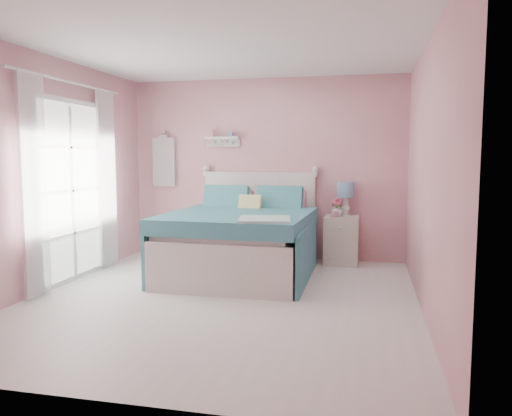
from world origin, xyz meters
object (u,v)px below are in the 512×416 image
at_px(vase, 337,211).
at_px(teacup, 334,214).
at_px(nightstand, 341,240).
at_px(table_lamp, 346,192).
at_px(bed, 242,241).

height_order(vase, teacup, vase).
bearing_deg(vase, teacup, -99.14).
distance_m(nightstand, teacup, 0.41).
xyz_separation_m(nightstand, table_lamp, (0.04, 0.10, 0.66)).
bearing_deg(bed, teacup, 33.82).
distance_m(table_lamp, teacup, 0.40).
relative_size(table_lamp, teacup, 4.36).
height_order(nightstand, vase, vase).
distance_m(nightstand, table_lamp, 0.66).
distance_m(bed, table_lamp, 1.66).
bearing_deg(teacup, nightstand, 59.74).
height_order(nightstand, table_lamp, table_lamp).
bearing_deg(nightstand, vase, -171.18).
relative_size(table_lamp, vase, 3.04).
bearing_deg(bed, nightstand, 37.05).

